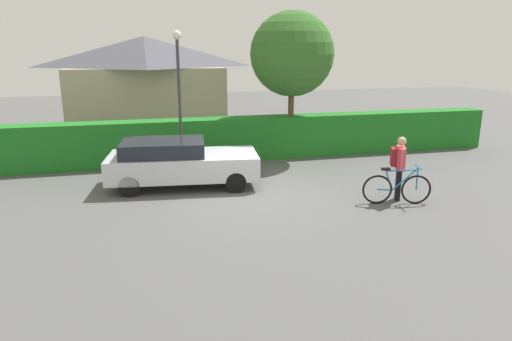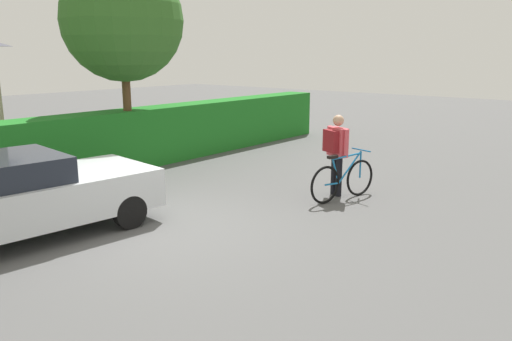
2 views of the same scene
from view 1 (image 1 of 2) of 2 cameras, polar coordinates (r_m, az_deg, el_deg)
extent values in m
plane|color=#525252|center=(12.31, -0.58, -3.26)|extent=(60.00, 60.00, 0.00)
cube|color=#1E7222|center=(16.16, -4.17, 3.95)|extent=(20.81, 0.90, 1.52)
cube|color=tan|center=(20.65, -13.52, 8.28)|extent=(6.31, 4.45, 3.12)
pyramid|color=#4C4C56|center=(20.52, -13.90, 14.38)|extent=(6.62, 4.67, 1.27)
cube|color=silver|center=(13.25, -9.11, 0.68)|extent=(4.42, 2.33, 0.66)
cube|color=#1E232D|center=(13.16, -11.63, 2.86)|extent=(2.49, 1.88, 0.41)
cylinder|color=black|center=(14.16, -3.15, 0.42)|extent=(0.60, 0.25, 0.58)
cylinder|color=black|center=(12.57, -2.56, -1.50)|extent=(0.60, 0.25, 0.58)
cylinder|color=black|center=(14.25, -14.77, 0.02)|extent=(0.60, 0.25, 0.58)
cylinder|color=black|center=(12.67, -15.66, -1.93)|extent=(0.60, 0.25, 0.58)
torus|color=black|center=(12.31, 19.55, -2.28)|extent=(0.76, 0.24, 0.77)
torus|color=black|center=(12.02, 15.04, -2.33)|extent=(0.76, 0.24, 0.77)
cylinder|color=#1972B2|center=(12.14, 18.28, -1.07)|extent=(0.63, 0.20, 0.61)
cylinder|color=#1972B2|center=(12.03, 16.41, -1.19)|extent=(0.23, 0.09, 0.55)
cylinder|color=#1972B2|center=(12.04, 17.81, 0.01)|extent=(0.75, 0.23, 0.07)
cylinder|color=#1972B2|center=(12.07, 15.91, -2.36)|extent=(0.38, 0.13, 0.06)
cylinder|color=#1972B2|center=(12.23, 19.66, -1.02)|extent=(0.04, 0.04, 0.57)
cube|color=black|center=(11.92, 16.06, 0.18)|extent=(0.24, 0.15, 0.06)
cylinder|color=#1972B2|center=(12.16, 19.79, 0.39)|extent=(0.15, 0.49, 0.03)
cylinder|color=black|center=(12.56, 17.45, -1.59)|extent=(0.13, 0.13, 0.84)
cylinder|color=black|center=(12.39, 17.54, -1.82)|extent=(0.13, 0.13, 0.84)
cube|color=#DB4C56|center=(12.29, 17.76, 1.50)|extent=(0.39, 0.53, 0.60)
sphere|color=tan|center=(12.20, 17.93, 3.53)|extent=(0.23, 0.23, 0.23)
cylinder|color=#DB4C56|center=(12.58, 17.61, 1.88)|extent=(0.09, 0.09, 0.57)
cylinder|color=#DB4C56|center=(12.01, 17.93, 1.24)|extent=(0.09, 0.09, 0.57)
cube|color=maroon|center=(12.27, 17.03, 1.67)|extent=(0.31, 0.42, 0.45)
cylinder|color=#38383D|center=(14.66, -9.58, 7.87)|extent=(0.10, 0.10, 4.16)
sphere|color=#F2EDCC|center=(14.55, -9.97, 16.49)|extent=(0.28, 0.28, 0.28)
cylinder|color=brown|center=(16.50, 4.40, 6.47)|extent=(0.21, 0.21, 2.82)
sphere|color=#336726|center=(16.31, 4.57, 14.44)|extent=(2.94, 2.94, 2.94)
camera|label=2|loc=(5.70, -41.12, 1.54)|focal=35.36mm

